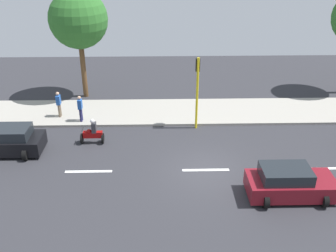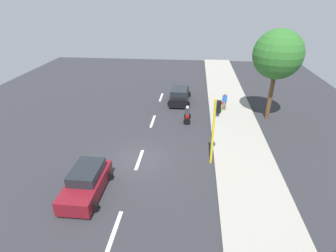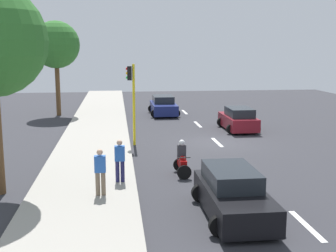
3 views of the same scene
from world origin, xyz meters
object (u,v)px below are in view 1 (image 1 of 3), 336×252
Objects in this scene: car_maroon at (289,183)px; pedestrian_by_tree at (80,108)px; pedestrian_near_signal at (59,103)px; street_tree_north at (78,20)px; car_black at (3,141)px; traffic_light_corner at (197,83)px; motorcycle at (92,133)px.

pedestrian_by_tree is at bearing 54.12° from car_maroon.
pedestrian_near_signal is 0.22× the size of street_tree_north.
car_black is 0.98× the size of traffic_light_corner.
motorcycle is at bearing -167.48° from street_tree_north.
pedestrian_near_signal and pedestrian_by_tree have the same top height.
pedestrian_near_signal is at bearing 55.28° from car_maroon.
traffic_light_corner is (-1.49, -8.72, 1.87)m from pedestrian_near_signal.
traffic_light_corner reaches higher than motorcycle.
car_black is at bearing 154.17° from pedestrian_near_signal.
street_tree_north is at bearing 12.52° from motorcycle.
pedestrian_by_tree is (-0.71, -1.50, 0.00)m from pedestrian_near_signal.
pedestrian_near_signal reaches higher than car_black.
pedestrian_near_signal is 5.96m from street_tree_north.
pedestrian_near_signal is at bearing 164.32° from street_tree_north.
traffic_light_corner is (7.08, 3.64, 2.22)m from car_maroon.
traffic_light_corner is at bearing -96.14° from pedestrian_by_tree.
car_black is at bearing 104.58° from traffic_light_corner.
motorcycle is at bearing -141.97° from pedestrian_near_signal.
motorcycle is (5.22, 9.74, -0.07)m from car_maroon.
car_black is 2.87× the size of motorcycle.
car_maroon is at bearing -137.38° from street_tree_north.
street_tree_north reaches higher than car_maroon.
street_tree_north is at bearing 5.84° from pedestrian_by_tree.
pedestrian_near_signal is at bearing 80.32° from traffic_light_corner.
traffic_light_corner reaches higher than pedestrian_near_signal.
pedestrian_by_tree is at bearing -44.95° from car_black.
car_maroon is 2.35× the size of pedestrian_near_signal.
motorcycle reaches higher than car_black.
street_tree_north is (4.44, 0.45, 4.53)m from pedestrian_by_tree.
car_maroon is 2.59× the size of motorcycle.
car_maroon is 15.04m from pedestrian_near_signal.
pedestrian_by_tree is (7.86, 10.86, 0.35)m from car_maroon.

